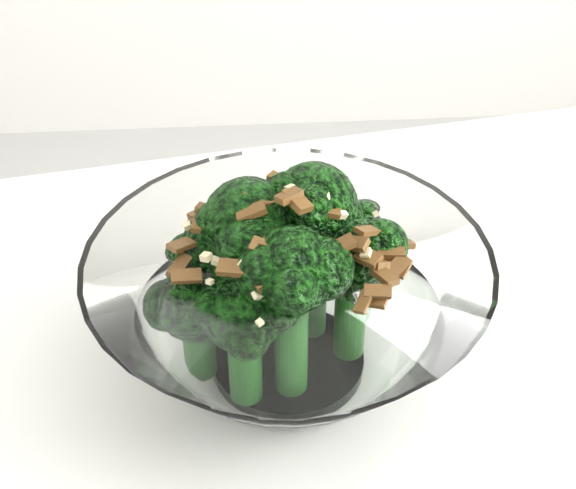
{
  "coord_description": "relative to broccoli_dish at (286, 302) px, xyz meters",
  "views": [
    {
      "loc": [
        -0.05,
        -0.23,
        1.16
      ],
      "look_at": [
        -0.03,
        0.16,
        0.85
      ],
      "focal_mm": 55.0,
      "sensor_mm": 36.0,
      "label": 1
    }
  ],
  "objects": [
    {
      "name": "broccoli_dish",
      "position": [
        0.0,
        0.0,
        0.0
      ],
      "size": [
        0.24,
        0.24,
        0.14
      ],
      "color": "white",
      "rests_on": "table"
    }
  ]
}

